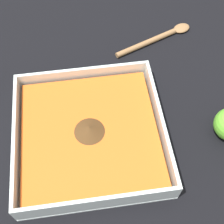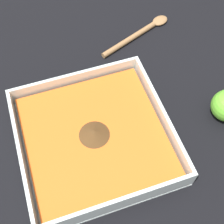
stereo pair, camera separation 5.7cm
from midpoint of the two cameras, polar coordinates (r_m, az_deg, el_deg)
ground_plane at (r=0.59m, az=-0.27°, el=-1.50°), size 4.00×4.00×0.00m
square_dish at (r=0.56m, az=-1.12°, el=-4.41°), size 0.26×0.26×0.05m
wooden_spoon at (r=0.73m, az=10.79°, el=13.04°), size 0.19×0.09×0.01m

